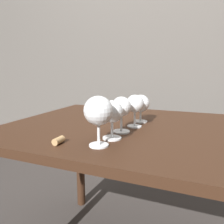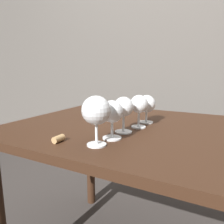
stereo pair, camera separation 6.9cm
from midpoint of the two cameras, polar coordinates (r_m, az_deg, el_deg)
The scene contains 8 objects.
back_wall at distance 1.92m, azimuth 15.87°, elevation 21.43°, with size 5.00×0.08×2.60m, color #59544F.
dining_table at distance 0.91m, azimuth 6.60°, elevation -9.93°, with size 1.16×0.81×0.71m.
wine_glass_amber at distance 0.62m, azimuth -6.93°, elevation 0.18°, with size 0.09×0.09×0.16m.
wine_glass_white at distance 0.69m, azimuth -2.86°, elevation -0.13°, with size 0.08×0.08×0.13m.
wine_glass_port at distance 0.77m, azimuth 0.03°, elevation 1.12°, with size 0.07×0.07×0.14m.
wine_glass_rose at distance 0.85m, azimuth 3.99°, elevation 2.00°, with size 0.07×0.07×0.13m.
wine_glass_cabernet at distance 0.93m, azimuth 5.82°, elevation 2.17°, with size 0.08×0.08×0.12m.
cork at distance 0.69m, azimuth -17.29°, elevation -7.53°, with size 0.02×0.02×0.04m, color tan.
Camera 1 is at (0.18, -0.83, 0.94)m, focal length 33.36 mm.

